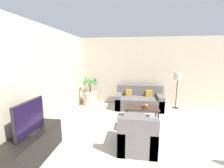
# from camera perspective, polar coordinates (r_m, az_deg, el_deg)

# --- Properties ---
(wall_back) EXTENTS (7.71, 0.06, 2.70)m
(wall_back) POSITION_cam_1_polar(r_m,az_deg,el_deg) (6.25, 16.49, 4.51)
(wall_back) COLOR beige
(wall_back) RESTS_ON ground_plane
(wall_left) EXTENTS (0.06, 7.95, 2.70)m
(wall_left) POSITION_cam_1_polar(r_m,az_deg,el_deg) (3.72, -27.96, -0.07)
(wall_left) COLOR beige
(wall_left) RESTS_ON ground_plane
(tv_console) EXTENTS (0.50, 1.35, 0.54)m
(tv_console) POSITION_cam_1_polar(r_m,az_deg,el_deg) (3.43, -28.00, -20.22)
(tv_console) COLOR black
(tv_console) RESTS_ON ground_plane
(television) EXTENTS (0.18, 0.77, 0.63)m
(television) POSITION_cam_1_polar(r_m,az_deg,el_deg) (3.19, -28.85, -11.13)
(television) COLOR black
(television) RESTS_ON tv_console
(potted_palm) EXTENTS (0.69, 0.70, 1.26)m
(potted_palm) POSITION_cam_1_polar(r_m,az_deg,el_deg) (6.12, -8.24, -4.47)
(potted_palm) COLOR #ADA393
(potted_palm) RESTS_ON ground_plane
(sofa_loveseat) EXTENTS (1.72, 0.85, 0.84)m
(sofa_loveseat) POSITION_cam_1_polar(r_m,az_deg,el_deg) (5.79, 10.20, -6.43)
(sofa_loveseat) COLOR #605B5B
(sofa_loveseat) RESTS_ON ground_plane
(floor_lamp) EXTENTS (0.28, 0.28, 1.38)m
(floor_lamp) POSITION_cam_1_polar(r_m,az_deg,el_deg) (6.06, 23.74, 1.85)
(floor_lamp) COLOR #2D2823
(floor_lamp) RESTS_ON ground_plane
(coffee_table) EXTENTS (1.03, 0.54, 0.38)m
(coffee_table) POSITION_cam_1_polar(r_m,az_deg,el_deg) (4.86, 11.33, -9.24)
(coffee_table) COLOR #38281E
(coffee_table) RESTS_ON ground_plane
(fruit_bowl) EXTENTS (0.21, 0.21, 0.05)m
(fruit_bowl) POSITION_cam_1_polar(r_m,az_deg,el_deg) (4.81, 12.53, -8.64)
(fruit_bowl) COLOR #42382D
(fruit_bowl) RESTS_ON coffee_table
(apple_red) EXTENTS (0.07, 0.07, 0.07)m
(apple_red) POSITION_cam_1_polar(r_m,az_deg,el_deg) (4.76, 12.01, -8.08)
(apple_red) COLOR red
(apple_red) RESTS_ON fruit_bowl
(apple_green) EXTENTS (0.08, 0.08, 0.08)m
(apple_green) POSITION_cam_1_polar(r_m,az_deg,el_deg) (4.84, 12.67, -7.74)
(apple_green) COLOR olive
(apple_green) RESTS_ON fruit_bowl
(orange_fruit) EXTENTS (0.08, 0.08, 0.08)m
(orange_fruit) POSITION_cam_1_polar(r_m,az_deg,el_deg) (4.76, 13.07, -8.06)
(orange_fruit) COLOR orange
(orange_fruit) RESTS_ON fruit_bowl
(armchair) EXTENTS (0.77, 0.88, 0.81)m
(armchair) POSITION_cam_1_polar(r_m,az_deg,el_deg) (3.43, 9.47, -19.12)
(armchair) COLOR #605B5B
(armchair) RESTS_ON ground_plane
(ottoman) EXTENTS (0.58, 0.50, 0.39)m
(ottoman) POSITION_cam_1_polar(r_m,az_deg,el_deg) (4.20, 8.54, -14.31)
(ottoman) COLOR #605B5B
(ottoman) RESTS_ON ground_plane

